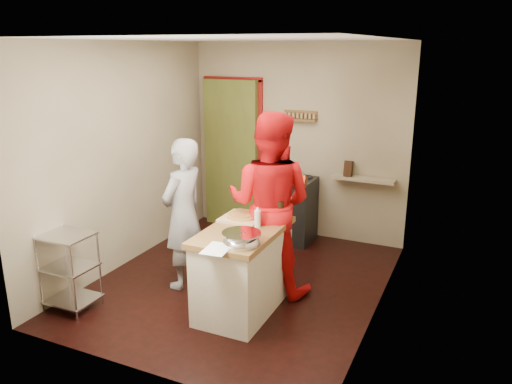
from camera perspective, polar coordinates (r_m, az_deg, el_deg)
floor at (r=5.66m, az=-1.82°, el=-10.27°), size 3.50×3.50×0.00m
back_wall at (r=7.09m, az=-0.14°, el=4.90°), size 3.00×0.44×2.60m
left_wall at (r=6.02m, az=-14.88°, el=3.94°), size 0.04×3.50×2.60m
right_wall at (r=4.75m, az=14.46°, el=0.77°), size 0.04×3.50×2.60m
ceiling at (r=5.06m, az=-2.10°, el=17.19°), size 3.00×3.50×0.02m
stove at (r=6.68m, az=3.94°, el=-1.89°), size 0.60×0.63×1.00m
wire_shelving at (r=5.29m, az=-20.56°, el=-8.09°), size 0.48×0.40×0.80m
island at (r=4.94m, az=-1.42°, el=-8.54°), size 0.66×1.26×1.16m
person_stripe at (r=5.37m, az=-8.31°, el=-2.51°), size 0.46×0.64×1.63m
person_red at (r=5.17m, az=1.58°, el=-1.36°), size 0.98×0.78×1.92m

